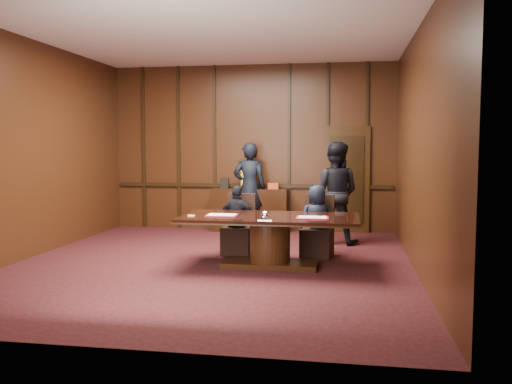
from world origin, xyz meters
TOP-DOWN VIEW (x-y plane):
  - room at (0.07, 0.14)m, footprint 7.00×7.04m
  - sideboard at (0.00, 3.26)m, footprint 1.60×0.45m
  - conference_table at (0.90, -0.02)m, footprint 2.62×1.32m
  - folder_left at (0.19, -0.12)m, footprint 0.48×0.36m
  - folder_right at (1.53, -0.18)m, footprint 0.47×0.35m
  - inkstand at (0.90, -0.47)m, footprint 0.20×0.14m
  - notepad at (-0.24, -0.25)m, footprint 0.11×0.08m
  - chair_left at (0.25, 0.85)m, footprint 0.53×0.53m
  - chair_right at (1.55, 0.85)m, footprint 0.55×0.55m
  - signatory_left at (0.25, 0.78)m, footprint 0.69×0.35m
  - signatory_right at (1.55, 0.78)m, footprint 0.64×0.48m
  - witness_left at (0.03, 3.10)m, footprint 0.70×0.47m
  - witness_right at (1.80, 2.10)m, footprint 1.04×0.89m

SIDE VIEW (x-z plane):
  - chair_left at x=0.25m, z-range -0.20..0.79m
  - chair_right at x=1.55m, z-range -0.20..0.79m
  - sideboard at x=0.00m, z-range -0.28..1.26m
  - conference_table at x=0.90m, z-range 0.13..0.89m
  - signatory_left at x=0.25m, z-range 0.00..1.14m
  - signatory_right at x=1.55m, z-range 0.00..1.18m
  - notepad at x=-0.24m, z-range 0.76..0.77m
  - folder_left at x=0.19m, z-range 0.76..0.78m
  - folder_right at x=1.53m, z-range 0.76..0.78m
  - inkstand at x=0.90m, z-range 0.76..0.87m
  - witness_left at x=0.03m, z-range 0.00..1.87m
  - witness_right at x=1.80m, z-range 0.00..1.87m
  - room at x=0.07m, z-range -0.03..3.47m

